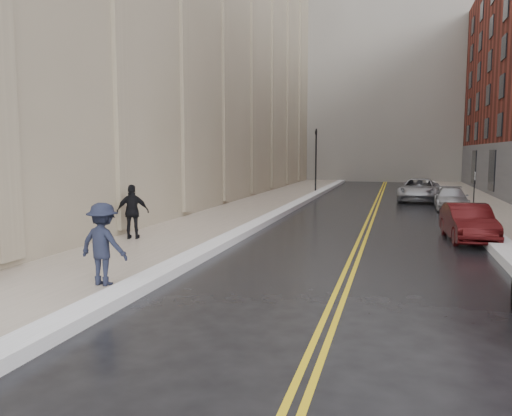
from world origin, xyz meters
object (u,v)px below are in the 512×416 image
Objects in this scene: car_silver_near at (451,199)px; pedestrian_b at (103,244)px; car_silver_far at (419,190)px; car_maroon at (468,222)px; pedestrian_c at (133,212)px.

car_silver_near is 22.88m from pedestrian_b.
pedestrian_b is (-8.19, -25.43, 0.36)m from car_silver_far.
car_maroon is 13.51m from pedestrian_b.
pedestrian_c reaches higher than pedestrian_b.
car_silver_far is 22.27m from pedestrian_c.
car_silver_near is (0.47, 10.91, -0.06)m from car_maroon.
pedestrian_b is 6.48m from pedestrian_c.
car_maroon is 0.96× the size of car_silver_near.
car_silver_near is 2.22× the size of pedestrian_b.
car_maroon is 2.13× the size of pedestrian_b.
car_silver_far is at bearing 89.75° from car_maroon.
car_maroon is at bearing -91.12° from car_silver_near.
car_maroon reaches higher than car_silver_near.
car_silver_far reaches higher than car_maroon.
car_silver_far reaches higher than car_silver_near.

